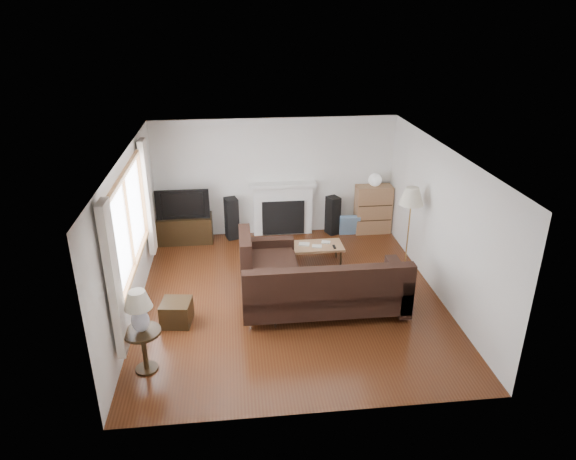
{
  "coord_description": "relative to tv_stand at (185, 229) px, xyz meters",
  "views": [
    {
      "loc": [
        -0.87,
        -7.49,
        4.52
      ],
      "look_at": [
        0.0,
        0.3,
        1.1
      ],
      "focal_mm": 32.0,
      "sensor_mm": 36.0,
      "label": 1
    }
  ],
  "objects": [
    {
      "name": "table_lamp",
      "position": [
        -0.24,
        -4.16,
        0.64
      ],
      "size": [
        0.36,
        0.36,
        0.59
      ],
      "primitive_type": "cube",
      "color": "silver",
      "rests_on": "side_table"
    },
    {
      "name": "fireplace",
      "position": [
        2.06,
        0.17,
        0.3
      ],
      "size": [
        1.4,
        0.26,
        1.15
      ],
      "primitive_type": "cube",
      "color": "white",
      "rests_on": "room"
    },
    {
      "name": "curtain_far",
      "position": [
        -0.49,
        -1.15,
        1.12
      ],
      "size": [
        0.1,
        0.35,
        2.1
      ],
      "primitive_type": "cube",
      "color": "silver",
      "rests_on": "room"
    },
    {
      "name": "speaker_right",
      "position": [
        3.13,
        0.08,
        0.14
      ],
      "size": [
        0.32,
        0.34,
        0.83
      ],
      "primitive_type": "cube",
      "rotation": [
        0.0,
        0.0,
        0.39
      ],
      "color": "black",
      "rests_on": "ground"
    },
    {
      "name": "bookshelf",
      "position": [
        4.0,
        0.06,
        0.24
      ],
      "size": [
        0.76,
        0.36,
        1.05
      ],
      "primitive_type": "cube",
      "color": "#956945",
      "rests_on": "ground"
    },
    {
      "name": "coffee_table",
      "position": [
        2.55,
        -1.31,
        -0.08
      ],
      "size": [
        1.0,
        0.56,
        0.39
      ],
      "primitive_type": "cube",
      "rotation": [
        0.0,
        0.0,
        0.01
      ],
      "color": "#A6784F",
      "rests_on": "ground"
    },
    {
      "name": "window",
      "position": [
        -0.54,
        -2.67,
        1.27
      ],
      "size": [
        0.12,
        2.74,
        1.54
      ],
      "primitive_type": "cube",
      "color": "brown",
      "rests_on": "room"
    },
    {
      "name": "curtain_near",
      "position": [
        -0.49,
        -4.19,
        1.12
      ],
      "size": [
        0.1,
        0.35,
        2.1
      ],
      "primitive_type": "cube",
      "color": "silver",
      "rests_on": "room"
    },
    {
      "name": "sectional_sofa",
      "position": [
        2.4,
        -2.98,
        0.18
      ],
      "size": [
        2.83,
        2.07,
        0.91
      ],
      "primitive_type": "cube",
      "color": "black",
      "rests_on": "ground"
    },
    {
      "name": "room",
      "position": [
        1.91,
        -2.47,
        0.97
      ],
      "size": [
        5.1,
        5.6,
        2.54
      ],
      "color": "#4D2411",
      "rests_on": "ground"
    },
    {
      "name": "television",
      "position": [
        0.0,
        0.0,
        0.59
      ],
      "size": [
        1.07,
        0.14,
        0.62
      ],
      "primitive_type": "imported",
      "color": "black",
      "rests_on": "tv_stand"
    },
    {
      "name": "globe_lamp",
      "position": [
        4.0,
        0.06,
        0.9
      ],
      "size": [
        0.27,
        0.27,
        0.27
      ],
      "primitive_type": "sphere",
      "color": "white",
      "rests_on": "bookshelf"
    },
    {
      "name": "floor_lamp",
      "position": [
        4.1,
        -1.88,
        0.55
      ],
      "size": [
        0.55,
        0.55,
        1.66
      ],
      "primitive_type": "cube",
      "rotation": [
        0.0,
        0.0,
        0.37
      ],
      "color": "#B98840",
      "rests_on": "ground"
    },
    {
      "name": "side_table",
      "position": [
        -0.24,
        -4.16,
        0.03
      ],
      "size": [
        0.5,
        0.5,
        0.62
      ],
      "primitive_type": "cube",
      "color": "black",
      "rests_on": "ground"
    },
    {
      "name": "speaker_left",
      "position": [
        0.97,
        0.08,
        0.16
      ],
      "size": [
        0.31,
        0.35,
        0.88
      ],
      "primitive_type": "cube",
      "rotation": [
        0.0,
        0.0,
        0.27
      ],
      "color": "black",
      "rests_on": "ground"
    },
    {
      "name": "tv_stand",
      "position": [
        0.0,
        0.0,
        0.0
      ],
      "size": [
        1.12,
        0.5,
        0.56
      ],
      "primitive_type": "cube",
      "color": "black",
      "rests_on": "ground"
    },
    {
      "name": "footstool",
      "position": [
        0.08,
        -3.07,
        -0.09
      ],
      "size": [
        0.5,
        0.5,
        0.38
      ],
      "primitive_type": "cube",
      "rotation": [
        0.0,
        0.0,
        -0.13
      ],
      "color": "black",
      "rests_on": "ground"
    }
  ]
}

